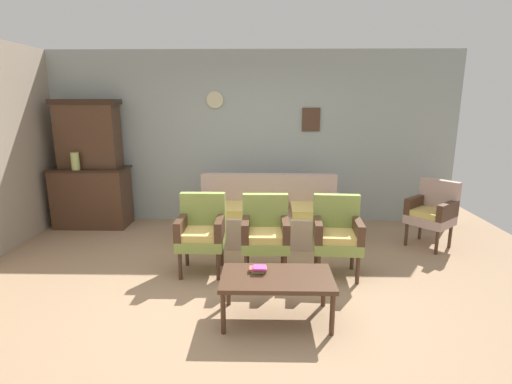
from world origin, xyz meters
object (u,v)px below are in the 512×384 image
(floral_couch, at_px, (268,218))
(floor_vase_by_wall, at_px, (440,208))
(armchair_row_middle, at_px, (265,231))
(wingback_chair_by_fireplace, at_px, (432,210))
(side_cabinet, at_px, (92,197))
(armchair_near_couch_end, at_px, (337,232))
(armchair_by_doorway, at_px, (202,230))
(vase_on_cabinet, at_px, (75,161))
(book_stack_on_table, at_px, (259,269))
(coffee_table, at_px, (277,281))

(floral_couch, relative_size, floor_vase_by_wall, 2.89)
(armchair_row_middle, bearing_deg, wingback_chair_by_fireplace, 21.85)
(side_cabinet, distance_m, armchair_near_couch_end, 3.90)
(floor_vase_by_wall, bearing_deg, armchair_by_doorway, -155.53)
(vase_on_cabinet, relative_size, floor_vase_by_wall, 0.38)
(wingback_chair_by_fireplace, bearing_deg, vase_on_cabinet, 173.23)
(vase_on_cabinet, height_order, wingback_chair_by_fireplace, vase_on_cabinet)
(side_cabinet, distance_m, vase_on_cabinet, 0.63)
(vase_on_cabinet, xyz_separation_m, book_stack_on_table, (2.76, -2.40, -0.61))
(coffee_table, xyz_separation_m, book_stack_on_table, (-0.17, 0.08, 0.08))
(armchair_near_couch_end, relative_size, wingback_chair_by_fireplace, 1.00)
(armchair_row_middle, relative_size, coffee_table, 0.90)
(side_cabinet, xyz_separation_m, book_stack_on_table, (2.64, -2.58, -0.02))
(armchair_near_couch_end, bearing_deg, armchair_row_middle, 179.15)
(floral_couch, bearing_deg, floor_vase_by_wall, 10.49)
(side_cabinet, height_order, armchair_row_middle, side_cabinet)
(book_stack_on_table, height_order, floor_vase_by_wall, floor_vase_by_wall)
(armchair_by_doorway, xyz_separation_m, book_stack_on_table, (0.67, -0.94, -0.05))
(armchair_by_doorway, height_order, book_stack_on_table, armchair_by_doorway)
(vase_on_cabinet, bearing_deg, book_stack_on_table, -41.00)
(armchair_near_couch_end, height_order, coffee_table, armchair_near_couch_end)
(wingback_chair_by_fireplace, xyz_separation_m, coffee_table, (-2.15, -1.88, -0.12))
(vase_on_cabinet, xyz_separation_m, coffee_table, (2.93, -2.48, -0.68))
(floor_vase_by_wall, bearing_deg, book_stack_on_table, -137.73)
(book_stack_on_table, bearing_deg, floor_vase_by_wall, 42.27)
(armchair_by_doorway, height_order, armchair_row_middle, same)
(coffee_table, relative_size, floor_vase_by_wall, 1.46)
(armchair_by_doorway, distance_m, floor_vase_by_wall, 3.73)
(vase_on_cabinet, relative_size, coffee_table, 0.26)
(floor_vase_by_wall, bearing_deg, armchair_near_couch_end, -139.37)
(side_cabinet, distance_m, floor_vase_by_wall, 5.38)
(armchair_by_doorway, distance_m, book_stack_on_table, 1.15)
(armchair_row_middle, bearing_deg, side_cabinet, 148.11)
(armchair_by_doorway, bearing_deg, book_stack_on_table, -54.64)
(armchair_by_doorway, bearing_deg, coffee_table, -50.72)
(vase_on_cabinet, bearing_deg, wingback_chair_by_fireplace, -6.77)
(armchair_near_couch_end, distance_m, coffee_table, 1.20)
(wingback_chair_by_fireplace, bearing_deg, floor_vase_by_wall, 58.74)
(side_cabinet, height_order, armchair_by_doorway, side_cabinet)
(floral_couch, height_order, floor_vase_by_wall, floral_couch)
(armchair_row_middle, distance_m, wingback_chair_by_fireplace, 2.43)
(book_stack_on_table, bearing_deg, wingback_chair_by_fireplace, 37.84)
(floral_couch, distance_m, book_stack_on_table, 2.00)
(book_stack_on_table, bearing_deg, vase_on_cabinet, 139.00)
(side_cabinet, distance_m, armchair_by_doorway, 2.57)
(armchair_row_middle, height_order, floor_vase_by_wall, armchair_row_middle)
(coffee_table, bearing_deg, side_cabinet, 136.57)
(floral_couch, xyz_separation_m, floor_vase_by_wall, (2.62, 0.49, 0.02))
(floral_couch, xyz_separation_m, armchair_by_doorway, (-0.78, -1.06, 0.17))
(side_cabinet, distance_m, book_stack_on_table, 3.70)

